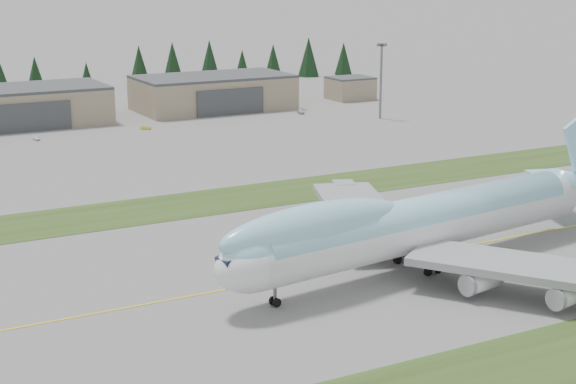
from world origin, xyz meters
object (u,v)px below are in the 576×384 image
hangar_center (20,106)px  service_vehicle_c (301,113)px  boeing_747_freighter (423,222)px  hangar_right (213,92)px  service_vehicle_a (36,140)px  service_vehicle_b (146,129)px

hangar_center → service_vehicle_c: (80.40, -20.60, -5.39)m
boeing_747_freighter → service_vehicle_c: boeing_747_freighter is taller
hangar_right → hangar_center: bearing=180.0°
service_vehicle_a → service_vehicle_c: 82.18m
boeing_747_freighter → service_vehicle_c: (53.34, 134.42, -7.14)m
boeing_747_freighter → service_vehicle_b: size_ratio=26.45×
service_vehicle_c → boeing_747_freighter: bearing=-92.9°
service_vehicle_c → service_vehicle_b: bearing=-157.3°
hangar_right → service_vehicle_a: (-61.61, -25.93, -5.39)m
boeing_747_freighter → service_vehicle_b: boeing_747_freighter is taller
hangar_center → service_vehicle_b: (28.94, -24.18, -5.39)m
hangar_right → service_vehicle_c: size_ratio=11.41×
hangar_center → service_vehicle_c: size_ratio=11.41×
service_vehicle_b → boeing_747_freighter: bearing=-146.6°
hangar_center → service_vehicle_c: bearing=-14.4°
service_vehicle_b → service_vehicle_c: size_ratio=0.74×
hangar_center → service_vehicle_a: bearing=-93.6°
hangar_right → service_vehicle_c: hangar_right is taller
hangar_center → service_vehicle_a: (-1.61, -25.93, -5.39)m
boeing_747_freighter → hangar_center: (-27.06, 155.03, -1.75)m
boeing_747_freighter → hangar_right: (32.94, 155.03, -1.75)m
service_vehicle_a → hangar_center: bearing=78.3°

